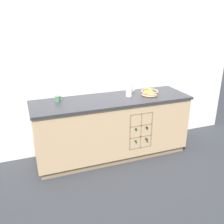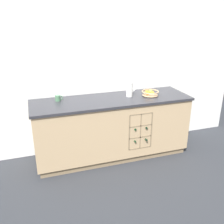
% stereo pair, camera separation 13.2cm
% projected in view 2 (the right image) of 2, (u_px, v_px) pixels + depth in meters
% --- Properties ---
extents(ground_plane, '(14.00, 14.00, 0.00)m').
position_uv_depth(ground_plane, '(112.00, 155.00, 3.93)').
color(ground_plane, '#2D3035').
extents(back_wall, '(4.67, 0.06, 2.55)m').
position_uv_depth(back_wall, '(104.00, 69.00, 3.82)').
color(back_wall, white).
rests_on(back_wall, ground_plane).
extents(kitchen_island, '(2.31, 0.71, 0.92)m').
position_uv_depth(kitchen_island, '(112.00, 128.00, 3.76)').
color(kitchen_island, '#8B7354').
rests_on(kitchen_island, ground_plane).
extents(fruit_bowl, '(0.26, 0.26, 0.08)m').
position_uv_depth(fruit_bowl, '(150.00, 93.00, 3.73)').
color(fruit_bowl, tan).
rests_on(fruit_bowl, kitchen_island).
extents(white_pitcher, '(0.15, 0.10, 0.21)m').
position_uv_depth(white_pitcher, '(130.00, 89.00, 3.67)').
color(white_pitcher, white).
rests_on(white_pitcher, kitchen_island).
extents(ceramic_mug, '(0.11, 0.08, 0.08)m').
position_uv_depth(ceramic_mug, '(58.00, 98.00, 3.50)').
color(ceramic_mug, '#4C7A56').
rests_on(ceramic_mug, kitchen_island).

